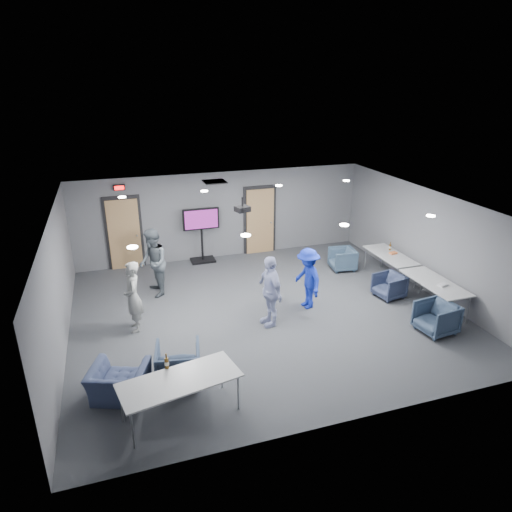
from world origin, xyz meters
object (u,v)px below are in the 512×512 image
object	(u,v)px
chair_right_a	(342,259)
table_right_a	(390,256)
person_d	(308,278)
bottle_right	(390,247)
chair_right_b	(389,286)
bottle_front	(167,363)
chair_front_b	(120,383)
tv_stand	(202,232)
projector	(242,209)
chair_right_c	(436,318)
chair_front_a	(178,364)
table_right_b	(435,283)
person_c	(270,291)
table_front_left	(180,382)
person_a	(133,297)
person_b	(153,263)

from	to	relation	value
chair_right_a	table_right_a	xyz separation A→B (m)	(0.93, -1.02, 0.36)
person_d	bottle_right	bearing A→B (deg)	104.75
chair_right_a	chair_right_b	distance (m)	2.04
bottle_front	bottle_right	world-z (taller)	bottle_front
chair_front_b	tv_stand	distance (m)	6.58
chair_right_b	projector	bearing A→B (deg)	-115.95
bottle_front	bottle_right	distance (m)	7.82
chair_right_c	chair_front_a	bearing A→B (deg)	-96.70
table_right_b	bottle_front	xyz separation A→B (m)	(-6.67, -1.52, 0.15)
person_c	chair_front_b	size ratio (longest dim) A/B	1.72
tv_stand	projector	xyz separation A→B (m)	(0.47, -2.86, 1.44)
tv_stand	table_right_b	bearing A→B (deg)	-45.58
table_right_b	table_front_left	xyz separation A→B (m)	(-6.51, -1.90, 0.00)
chair_right_a	bottle_right	bearing A→B (deg)	66.16
table_right_a	table_front_left	size ratio (longest dim) A/B	0.84
chair_front_b	table_front_left	bearing A→B (deg)	161.78
chair_front_a	chair_right_c	bearing A→B (deg)	-169.96
chair_front_a	table_right_a	bearing A→B (deg)	-146.02
table_front_left	bottle_front	bearing A→B (deg)	100.53
chair_right_b	bottle_front	distance (m)	6.51
person_a	person_d	bearing A→B (deg)	87.71
person_c	chair_right_a	bearing A→B (deg)	119.87
table_front_left	table_right_a	bearing A→B (deg)	18.85
person_b	chair_right_b	world-z (taller)	person_b
person_a	person_d	world-z (taller)	person_a
table_front_left	bottle_front	size ratio (longest dim) A/B	7.25
chair_right_b	table_right_a	xyz separation A→B (m)	(0.65, 1.00, 0.37)
bottle_front	projector	distance (m)	4.53
chair_front_b	bottle_right	world-z (taller)	bottle_right
bottle_right	tv_stand	xyz separation A→B (m)	(-4.94, 2.61, 0.14)
person_b	projector	xyz separation A→B (m)	(2.14, -0.94, 1.51)
person_b	bottle_front	size ratio (longest dim) A/B	6.20
table_right_a	chair_front_a	bearing A→B (deg)	113.92
person_d	bottle_front	distance (m)	4.57
table_right_b	chair_right_a	bearing A→B (deg)	17.66
table_front_left	chair_front_a	bearing A→B (deg)	72.13
table_front_left	bottle_right	world-z (taller)	bottle_right
chair_right_a	chair_right_b	size ratio (longest dim) A/B	1.03
chair_right_a	chair_right_c	distance (m)	3.87
table_right_b	chair_right_b	bearing A→B (deg)	35.78
person_d	table_right_a	distance (m)	3.02
table_right_a	bottle_right	bearing A→B (deg)	-30.15
person_c	chair_front_a	xyz separation A→B (m)	(-2.34, -1.50, -0.46)
person_b	chair_right_c	size ratio (longest dim) A/B	2.29
person_a	projector	xyz separation A→B (m)	(2.77, 0.74, 1.58)
bottle_front	tv_stand	size ratio (longest dim) A/B	0.17
bottle_right	tv_stand	distance (m)	5.59
chair_front_b	projector	world-z (taller)	projector
person_d	person_b	bearing A→B (deg)	-124.03
person_b	bottle_right	world-z (taller)	person_b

